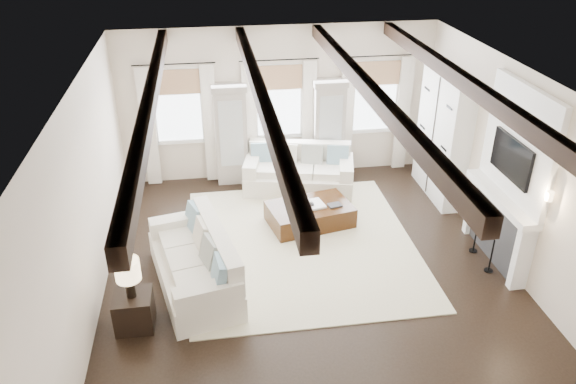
{
  "coord_description": "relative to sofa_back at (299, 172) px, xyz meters",
  "views": [
    {
      "loc": [
        -1.46,
        -7.26,
        5.49
      ],
      "look_at": [
        -0.26,
        0.72,
        1.15
      ],
      "focal_mm": 35.0,
      "sensor_mm": 36.0,
      "label": 1
    }
  ],
  "objects": [
    {
      "name": "book_upper",
      "position": [
        -0.13,
        -1.42,
        0.11
      ],
      "size": [
        0.25,
        0.21,
        0.03
      ],
      "primitive_type": "cube",
      "rotation": [
        0.0,
        0.0,
        0.21
      ],
      "color": "beige",
      "rests_on": "book_lower"
    },
    {
      "name": "lamp_back",
      "position": [
        -1.39,
        0.68,
        0.58
      ],
      "size": [
        0.34,
        0.34,
        0.58
      ],
      "color": "black",
      "rests_on": "side_table_back"
    },
    {
      "name": "room_shell",
      "position": [
        0.44,
        -2.06,
        1.51
      ],
      "size": [
        6.54,
        7.54,
        3.22
      ],
      "color": "beige",
      "rests_on": "ground"
    },
    {
      "name": "ground",
      "position": [
        -0.31,
        -2.95,
        -0.37
      ],
      "size": [
        7.5,
        7.5,
        0.0
      ],
      "primitive_type": "plane",
      "color": "black",
      "rests_on": "ground"
    },
    {
      "name": "book_loose",
      "position": [
        0.42,
        -1.5,
        0.03
      ],
      "size": [
        0.27,
        0.23,
        0.03
      ],
      "primitive_type": "cube",
      "rotation": [
        0.0,
        0.0,
        0.21
      ],
      "color": "#262628",
      "rests_on": "ottoman"
    },
    {
      "name": "area_rug",
      "position": [
        -0.3,
        -2.09,
        -0.36
      ],
      "size": [
        3.89,
        4.32,
        0.02
      ],
      "primitive_type": "cube",
      "color": "beige",
      "rests_on": "ground"
    },
    {
      "name": "sofa_left",
      "position": [
        -2.08,
        -2.97,
        0.01
      ],
      "size": [
        1.5,
        2.44,
        0.97
      ],
      "color": "white",
      "rests_on": "ground"
    },
    {
      "name": "candlestick_near",
      "position": [
        2.59,
        -3.31,
        -0.08
      ],
      "size": [
        0.14,
        0.14,
        0.71
      ],
      "color": "black",
      "rests_on": "ground"
    },
    {
      "name": "side_table_front",
      "position": [
        -3.0,
        -3.78,
        -0.11
      ],
      "size": [
        0.53,
        0.53,
        0.53
      ],
      "primitive_type": "cube",
      "color": "black",
      "rests_on": "ground"
    },
    {
      "name": "sofa_back",
      "position": [
        0.0,
        0.0,
        0.0
      ],
      "size": [
        2.36,
        1.46,
        0.94
      ],
      "color": "white",
      "rests_on": "ground"
    },
    {
      "name": "book_lower",
      "position": [
        -0.12,
        -1.44,
        0.08
      ],
      "size": [
        0.3,
        0.25,
        0.04
      ],
      "primitive_type": "cube",
      "rotation": [
        0.0,
        0.0,
        0.21
      ],
      "color": "#262628",
      "rests_on": "tray"
    },
    {
      "name": "side_table_back",
      "position": [
        -1.39,
        0.68,
        -0.1
      ],
      "size": [
        0.37,
        0.37,
        0.56
      ],
      "primitive_type": "cube",
      "color": "black",
      "rests_on": "ground"
    },
    {
      "name": "tray",
      "position": [
        -0.04,
        -1.44,
        0.04
      ],
      "size": [
        0.57,
        0.48,
        0.04
      ],
      "primitive_type": "cube",
      "rotation": [
        0.0,
        0.0,
        0.21
      ],
      "color": "white",
      "rests_on": "ottoman"
    },
    {
      "name": "lamp_front",
      "position": [
        -3.0,
        -3.78,
        0.56
      ],
      "size": [
        0.35,
        0.35,
        0.59
      ],
      "color": "black",
      "rests_on": "side_table_front"
    },
    {
      "name": "candlestick_far",
      "position": [
        2.59,
        -2.73,
        -0.08
      ],
      "size": [
        0.14,
        0.14,
        0.7
      ],
      "color": "black",
      "rests_on": "ground"
    },
    {
      "name": "ottoman",
      "position": [
        -0.03,
        -1.42,
        -0.18
      ],
      "size": [
        1.65,
        1.22,
        0.39
      ],
      "primitive_type": "cube",
      "rotation": [
        0.0,
        0.0,
        0.21
      ],
      "color": "black",
      "rests_on": "ground"
    }
  ]
}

